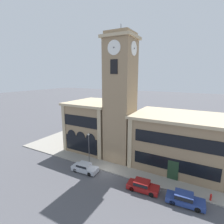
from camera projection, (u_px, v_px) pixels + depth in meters
ground_plane at (105, 172)px, 27.69m from camera, size 300.00×300.00×0.00m
sidewalk_kerb at (125, 154)px, 33.92m from camera, size 41.76×14.58×0.15m
clock_tower at (120, 100)px, 29.83m from camera, size 5.20×5.20×22.93m
town_hall_left_wing at (95, 124)px, 36.62m from camera, size 9.70×10.45×9.77m
town_hall_right_wing at (180, 141)px, 28.75m from camera, size 15.03×10.45×8.78m
parked_car_near at (85, 167)px, 27.56m from camera, size 4.29×2.04×1.38m
parked_car_mid at (143, 186)px, 23.01m from camera, size 4.24×2.02×1.37m
parked_car_far at (185, 199)px, 20.54m from camera, size 4.42×2.04×1.40m
street_lamp at (89, 144)px, 29.18m from camera, size 0.36×0.36×5.44m
fire_hydrant at (211, 197)px, 21.02m from camera, size 0.22×0.22×0.87m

